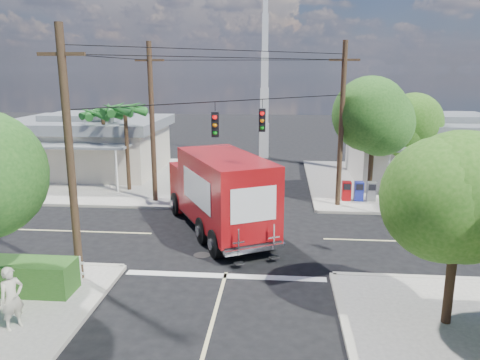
# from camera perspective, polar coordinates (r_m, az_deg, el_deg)

# --- Properties ---
(ground) EXTENTS (120.00, 120.00, 0.00)m
(ground) POSITION_cam_1_polar(r_m,az_deg,el_deg) (21.77, -0.47, -6.86)
(ground) COLOR black
(ground) RESTS_ON ground
(sidewalk_ne) EXTENTS (14.12, 14.12, 0.14)m
(sidewalk_ne) POSITION_cam_1_polar(r_m,az_deg,el_deg) (33.30, 20.42, -0.44)
(sidewalk_ne) COLOR gray
(sidewalk_ne) RESTS_ON ground
(sidewalk_nw) EXTENTS (14.12, 14.12, 0.14)m
(sidewalk_nw) POSITION_cam_1_polar(r_m,az_deg,el_deg) (34.57, -16.91, 0.31)
(sidewalk_nw) COLOR gray
(sidewalk_nw) RESTS_ON ground
(road_markings) EXTENTS (32.00, 32.00, 0.01)m
(road_markings) POSITION_cam_1_polar(r_m,az_deg,el_deg) (20.39, -0.87, -8.27)
(road_markings) COLOR beige
(road_markings) RESTS_ON ground
(building_ne) EXTENTS (11.80, 10.20, 4.50)m
(building_ne) POSITION_cam_1_polar(r_m,az_deg,el_deg) (34.36, 22.87, 3.59)
(building_ne) COLOR silver
(building_ne) RESTS_ON sidewalk_ne
(building_nw) EXTENTS (10.80, 10.20, 4.30)m
(building_nw) POSITION_cam_1_polar(r_m,az_deg,el_deg) (36.04, -17.88, 4.24)
(building_nw) COLOR beige
(building_nw) RESTS_ON sidewalk_nw
(radio_tower) EXTENTS (0.80, 0.80, 17.00)m
(radio_tower) POSITION_cam_1_polar(r_m,az_deg,el_deg) (40.40, 3.01, 10.65)
(radio_tower) COLOR silver
(radio_tower) RESTS_ON ground
(tree_ne_front) EXTENTS (4.21, 4.14, 6.66)m
(tree_ne_front) POSITION_cam_1_polar(r_m,az_deg,el_deg) (27.73, 16.03, 7.13)
(tree_ne_front) COLOR #422D1C
(tree_ne_front) RESTS_ON sidewalk_ne
(tree_ne_back) EXTENTS (3.77, 3.66, 5.82)m
(tree_ne_back) POSITION_cam_1_polar(r_m,az_deg,el_deg) (30.50, 20.03, 6.27)
(tree_ne_back) COLOR #422D1C
(tree_ne_back) RESTS_ON sidewalk_ne
(tree_se) EXTENTS (3.67, 3.54, 5.62)m
(tree_se) POSITION_cam_1_polar(r_m,az_deg,el_deg) (14.45, 25.29, -1.87)
(tree_se) COLOR #422D1C
(tree_se) RESTS_ON sidewalk_se
(palm_nw_front) EXTENTS (3.01, 3.08, 5.59)m
(palm_nw_front) POSITION_cam_1_polar(r_m,az_deg,el_deg) (29.51, -13.84, 8.15)
(palm_nw_front) COLOR #422D1C
(palm_nw_front) RESTS_ON sidewalk_nw
(palm_nw_back) EXTENTS (3.01, 3.08, 5.19)m
(palm_nw_back) POSITION_cam_1_polar(r_m,az_deg,el_deg) (31.63, -16.39, 7.64)
(palm_nw_back) COLOR #422D1C
(palm_nw_back) RESTS_ON sidewalk_nw
(utility_poles) EXTENTS (12.00, 10.68, 9.00)m
(utility_poles) POSITION_cam_1_polar(r_m,az_deg,el_deg) (22.40, -4.15, 6.02)
(utility_poles) COLOR #473321
(utility_poles) RESTS_ON ground
(picket_fence) EXTENTS (5.94, 0.06, 1.00)m
(picket_fence) POSITION_cam_1_polar(r_m,az_deg,el_deg) (18.95, -26.82, -9.31)
(picket_fence) COLOR silver
(picket_fence) RESTS_ON sidewalk_sw
(vending_boxes) EXTENTS (1.90, 0.50, 1.10)m
(vending_boxes) POSITION_cam_1_polar(r_m,az_deg,el_deg) (27.77, 14.27, -1.31)
(vending_boxes) COLOR #A3090D
(vending_boxes) RESTS_ON sidewalk_ne
(delivery_truck) EXTENTS (6.26, 8.92, 3.78)m
(delivery_truck) POSITION_cam_1_polar(r_m,az_deg,el_deg) (21.89, -2.52, -1.48)
(delivery_truck) COLOR black
(delivery_truck) RESTS_ON ground
(pedestrian) EXTENTS (0.76, 0.82, 1.89)m
(pedestrian) POSITION_cam_1_polar(r_m,az_deg,el_deg) (15.39, -26.05, -12.80)
(pedestrian) COLOR beige
(pedestrian) RESTS_ON sidewalk_sw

